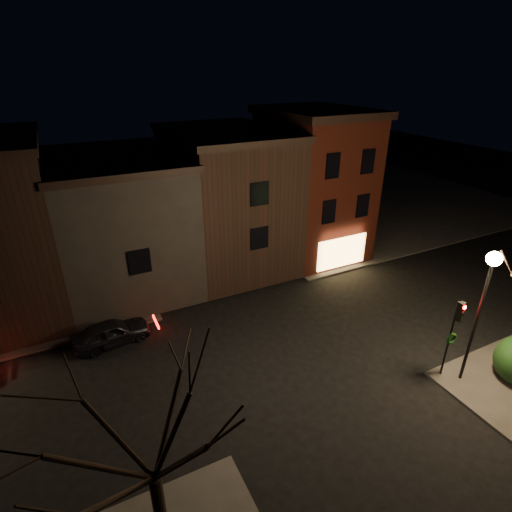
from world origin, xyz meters
The scene contains 9 objects.
ground centered at (0.00, 0.00, 0.00)m, with size 120.00×120.00×0.00m, color black.
sidewalk_far_right centered at (20.00, 20.00, 0.06)m, with size 30.00×30.00×0.12m, color #2D2B28.
corner_building centered at (8.00, 9.47, 5.40)m, with size 6.50×8.50×10.50m.
row_building_a centered at (1.50, 10.50, 4.83)m, with size 7.30×10.30×9.40m.
row_building_b centered at (-5.75, 10.50, 4.33)m, with size 7.80×10.30×8.40m.
street_lamp_near centered at (6.20, -6.00, 5.18)m, with size 0.60×0.60×6.48m.
traffic_signal centered at (5.60, -5.51, 2.81)m, with size 0.58×0.38×4.05m.
bare_tree_left centered at (-8.00, -7.00, 5.43)m, with size 5.60×5.60×7.50m.
parked_car_a centered at (-7.85, 4.09, 0.66)m, with size 1.56×3.89×1.32m, color black.
Camera 1 is at (-8.72, -14.54, 13.30)m, focal length 28.00 mm.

